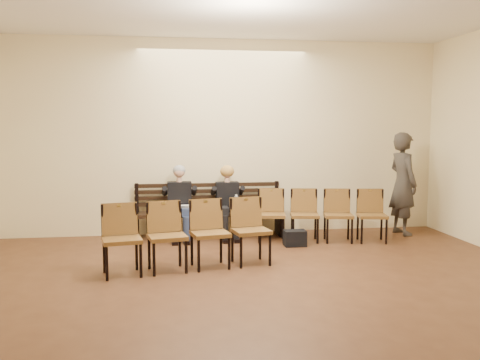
# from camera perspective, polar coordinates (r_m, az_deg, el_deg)

# --- Properties ---
(ground) EXTENTS (10.00, 10.00, 0.00)m
(ground) POSITION_cam_1_polar(r_m,az_deg,el_deg) (5.17, 4.78, -16.66)
(ground) COLOR brown
(ground) RESTS_ON ground
(room_walls) EXTENTS (8.02, 10.01, 3.51)m
(room_walls) POSITION_cam_1_polar(r_m,az_deg,el_deg) (5.57, 3.15, 11.62)
(room_walls) COLOR #F7E9B1
(room_walls) RESTS_ON ground
(bench) EXTENTS (2.60, 0.90, 0.45)m
(bench) POSITION_cam_1_polar(r_m,az_deg,el_deg) (9.50, -3.31, -4.73)
(bench) COLOR black
(bench) RESTS_ON ground
(seated_man) EXTENTS (0.51, 0.71, 1.23)m
(seated_man) POSITION_cam_1_polar(r_m,az_deg,el_deg) (9.28, -6.45, -2.57)
(seated_man) COLOR black
(seated_man) RESTS_ON ground
(seated_woman) EXTENTS (0.49, 0.68, 1.15)m
(seated_woman) POSITION_cam_1_polar(r_m,az_deg,el_deg) (9.35, -1.29, -2.71)
(seated_woman) COLOR black
(seated_woman) RESTS_ON ground
(laptop) EXTENTS (0.38, 0.32, 0.25)m
(laptop) POSITION_cam_1_polar(r_m,az_deg,el_deg) (9.15, -6.37, -2.93)
(laptop) COLOR #BCBBC0
(laptop) RESTS_ON bench
(water_bottle) EXTENTS (0.07, 0.07, 0.23)m
(water_bottle) POSITION_cam_1_polar(r_m,az_deg,el_deg) (9.07, -0.41, -3.04)
(water_bottle) COLOR silver
(water_bottle) RESTS_ON bench
(bag) EXTENTS (0.35, 0.24, 0.26)m
(bag) POSITION_cam_1_polar(r_m,az_deg,el_deg) (8.84, 5.88, -6.19)
(bag) COLOR black
(bag) RESTS_ON ground
(passerby) EXTENTS (0.62, 0.84, 2.12)m
(passerby) POSITION_cam_1_polar(r_m,az_deg,el_deg) (10.03, 17.01, 0.41)
(passerby) COLOR #35302B
(passerby) RESTS_ON ground
(chair_row_front) EXTENTS (2.22, 0.87, 0.89)m
(chair_row_front) POSITION_cam_1_polar(r_m,az_deg,el_deg) (9.18, 8.69, -3.76)
(chair_row_front) COLOR brown
(chair_row_front) RESTS_ON ground
(chair_row_back) EXTENTS (2.36, 0.93, 0.95)m
(chair_row_back) POSITION_cam_1_polar(r_m,az_deg,el_deg) (7.38, -5.47, -5.90)
(chair_row_back) COLOR brown
(chair_row_back) RESTS_ON ground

